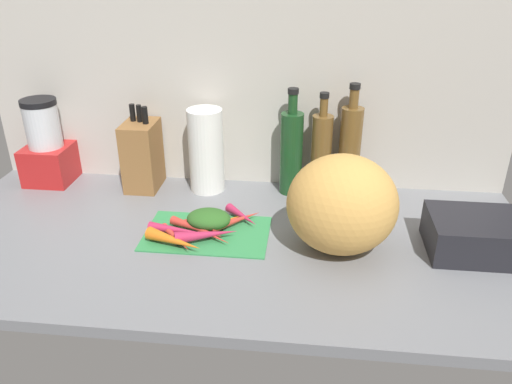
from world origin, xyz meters
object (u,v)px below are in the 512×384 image
carrot_0 (174,240)px  bottle_2 (350,150)px  bottle_1 (321,153)px  carrot_2 (176,238)px  carrot_3 (221,222)px  bottle_0 (291,151)px  carrot_4 (206,235)px  carrot_1 (206,233)px  knife_block (142,155)px  winter_squash (342,205)px  carrot_5 (242,216)px  carrot_7 (178,230)px  dish_rack (477,236)px  blender_appliance (47,147)px  carrot_8 (197,229)px  cutting_board (207,233)px  carrot_6 (236,220)px  paper_towel_roll (206,151)px

carrot_0 → bottle_2: 62.80cm
bottle_1 → carrot_2: bearing=-136.7°
carrot_3 → bottle_0: 34.41cm
carrot_4 → bottle_2: bearing=42.0°
carrot_1 → bottle_2: bearing=39.9°
carrot_1 → knife_block: 42.12cm
winter_squash → carrot_5: bearing=158.4°
carrot_7 → dish_rack: dish_rack is taller
bottle_1 → carrot_1: bearing=-133.4°
winter_squash → bottle_0: size_ratio=0.83×
carrot_0 → blender_appliance: (-52.81, 37.68, 9.77)cm
winter_squash → bottle_1: size_ratio=0.86×
carrot_8 → winter_squash: bearing=-3.3°
carrot_4 → winter_squash: size_ratio=0.59×
carrot_0 → carrot_7: 5.97cm
carrot_0 → carrot_2: (-0.09, 2.38, -0.72)cm
carrot_7 → bottle_2: bottle_2 is taller
carrot_7 → blender_appliance: bearing=148.9°
cutting_board → bottle_0: bottle_0 is taller
cutting_board → carrot_2: bearing=-139.8°
winter_squash → bottle_1: 33.82cm
carrot_0 → carrot_6: bearing=42.0°
cutting_board → carrot_4: size_ratio=2.04×
carrot_3 → carrot_7: size_ratio=0.82×
cutting_board → carrot_8: size_ratio=1.98×
cutting_board → carrot_4: bearing=-79.4°
carrot_2 → dish_rack: (79.70, 5.03, 3.07)cm
carrot_1 → carrot_7: size_ratio=1.00×
carrot_7 → winter_squash: (44.06, -0.68, 11.01)cm
blender_appliance → carrot_3: bearing=-22.0°
winter_squash → knife_block: (-63.37, 31.51, -1.83)cm
carrot_5 → dish_rack: bearing=-7.9°
paper_towel_roll → carrot_8: bearing=-84.6°
carrot_7 → bottle_0: size_ratio=0.50×
winter_squash → paper_towel_roll: paper_towel_roll is taller
carrot_2 → blender_appliance: bearing=146.2°
carrot_0 → bottle_0: (29.04, 38.39, 11.62)cm
carrot_0 → carrot_6: (14.71, 13.24, -0.38)cm
carrot_5 → carrot_8: size_ratio=0.75×
carrot_6 → dish_rack: bearing=-5.1°
cutting_board → carrot_8: (-2.70, -0.96, 1.70)cm
cutting_board → carrot_3: size_ratio=2.43×
carrot_3 → knife_block: size_ratio=0.51×
cutting_board → carrot_7: bearing=-161.0°
cutting_board → blender_appliance: blender_appliance is taller
carrot_1 → paper_towel_roll: bearing=100.7°
carrot_1 → carrot_6: 10.15cm
carrot_1 → carrot_6: carrot_6 is taller
carrot_8 → bottle_2: bottle_2 is taller
dish_rack → paper_towel_roll: bearing=159.0°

